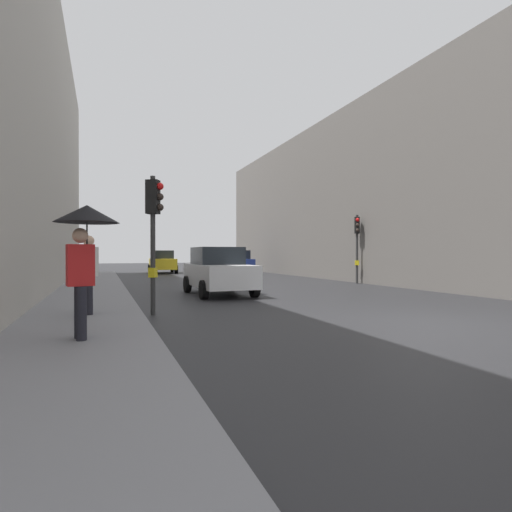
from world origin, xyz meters
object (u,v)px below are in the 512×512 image
Objects in this scene: traffic_light_near_right at (154,219)px; traffic_light_mid_street at (357,236)px; car_white_compact at (218,271)px; car_yellow_taxi at (162,262)px; car_blue_van at (236,262)px; pedestrian_with_black_backpack at (87,270)px; pedestrian_with_umbrella at (85,234)px.

traffic_light_mid_street reaches higher than traffic_light_near_right.
traffic_light_mid_street is 8.70m from car_white_compact.
car_yellow_taxi is (3.20, 22.10, -1.50)m from traffic_light_near_right.
car_yellow_taxi is at bearing 117.33° from traffic_light_mid_street.
car_white_compact is 17.80m from car_yellow_taxi.
traffic_light_mid_street is 0.82× the size of car_blue_van.
pedestrian_with_black_backpack is (-1.53, -0.49, -1.22)m from traffic_light_near_right.
pedestrian_with_black_backpack reaches higher than car_yellow_taxi.
car_white_compact is 1.97× the size of pedestrian_with_umbrella.
traffic_light_mid_street is 16.25m from pedestrian_with_umbrella.
car_blue_van is at bearing 102.99° from traffic_light_mid_street.
pedestrian_with_black_backpack is at bearing -116.62° from car_blue_van.
pedestrian_with_umbrella is (-4.66, -25.43, 0.96)m from car_yellow_taxi.
traffic_light_near_right is 0.81× the size of car_yellow_taxi.
car_white_compact and car_yellow_taxi have the same top height.
car_white_compact and car_blue_van have the same top height.
car_yellow_taxi is (0.36, 17.80, 0.00)m from car_white_compact.
car_blue_van is at bearing 63.38° from pedestrian_with_black_backpack.
traffic_light_near_right reaches higher than car_yellow_taxi.
traffic_light_near_right is 5.37m from car_white_compact.
pedestrian_with_black_backpack is at bearing -162.18° from traffic_light_near_right.
car_blue_van and car_yellow_taxi have the same top height.
car_white_compact is 8.81m from pedestrian_with_umbrella.
car_white_compact is (-8.07, -2.89, -1.53)m from traffic_light_mid_street.
traffic_light_mid_street is 12.14m from car_blue_van.
pedestrian_with_black_backpack is at bearing -148.30° from traffic_light_mid_street.
traffic_light_near_right is 1.61× the size of pedestrian_with_umbrella.
traffic_light_mid_street is 0.83× the size of car_white_compact.
traffic_light_near_right is 20.68m from car_blue_van.
car_blue_van is 5.92m from car_yellow_taxi.
car_white_compact is at bearing 47.62° from pedestrian_with_black_backpack.
pedestrian_with_umbrella is at bearing -113.66° from traffic_light_near_right.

